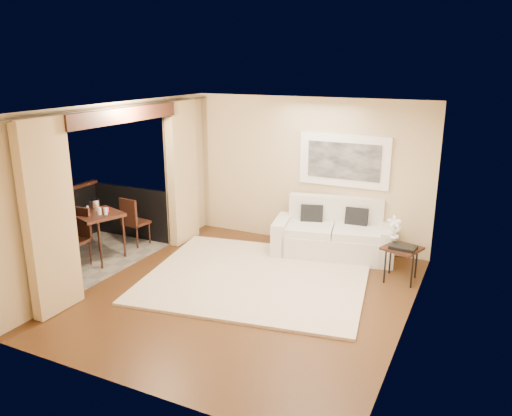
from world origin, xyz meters
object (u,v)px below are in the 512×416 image
Objects in this scene: balcony_chair_far at (132,219)px; balcony_chair_near at (77,232)px; sofa at (334,235)px; bistro_table at (97,218)px; ice_bucket at (95,205)px; orchid at (394,230)px; side_table at (402,251)px.

balcony_chair_far is 0.93× the size of balcony_chair_near.
sofa is 4.08m from bistro_table.
bistro_table is at bearing -36.13° from ice_bucket.
orchid is 4.64m from balcony_chair_far.
orchid reaches higher than balcony_chair_far.
bistro_table is 4.54× the size of ice_bucket.
ice_bucket reaches higher than orchid.
bistro_table is at bearing 90.32° from balcony_chair_far.
sofa is 3.67m from balcony_chair_far.
balcony_chair_far is at bearing -173.00° from side_table.
bistro_table is (-4.82, -1.37, 0.27)m from side_table.
sofa is 4.16m from ice_bucket.
sofa is at bearing 27.53° from ice_bucket.
ice_bucket is (-0.12, 0.09, 0.18)m from bistro_table.
bistro_table is at bearing 60.30° from balcony_chair_near.
sofa is 2.23× the size of balcony_chair_near.
side_table is at bearing 15.87° from bistro_table.
balcony_chair_near reaches higher than side_table.
ice_bucket is (-0.20, -0.70, 0.41)m from balcony_chair_far.
bistro_table is 0.41m from balcony_chair_near.
sofa reaches higher than side_table.
orchid is 4.89m from bistro_table.
orchid is (-0.16, 0.12, 0.28)m from side_table.
orchid is at bearing 17.76° from bistro_table.
ice_bucket is (-4.93, -1.28, 0.45)m from side_table.
balcony_chair_near is at bearing -114.30° from bistro_table.
ice_bucket reaches higher than side_table.
orchid is at bearing -36.08° from sofa.
orchid is 0.49× the size of balcony_chair_far.
sofa is at bearing 26.83° from balcony_chair_near.
balcony_chair_near is at bearing -159.78° from sofa.
sofa is 2.40× the size of balcony_chair_far.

